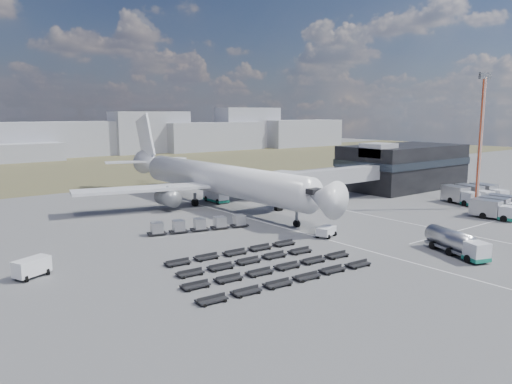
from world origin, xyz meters
TOP-DOWN VIEW (x-y plane):
  - ground at (0.00, 0.00)m, footprint 420.00×420.00m
  - grass_strip at (0.00, 110.00)m, footprint 420.00×90.00m
  - lane_markings at (9.77, 3.00)m, footprint 47.12×110.00m
  - terminal at (47.77, 23.96)m, footprint 30.40×16.40m
  - jet_bridge at (15.90, 20.42)m, footprint 30.30×3.80m
  - airliner at (0.00, 32.38)m, footprint 51.59×64.53m
  - skyline at (27.96, 150.05)m, footprint 303.59×26.83m
  - fuel_tanker at (5.17, -14.62)m, footprint 5.34×9.64m
  - pushback_tug at (-1.03, 1.71)m, footprint 3.68×2.83m
  - utility_van at (-38.85, 8.96)m, footprint 4.24×3.17m
  - catering_truck at (2.29, 35.03)m, footprint 2.69×6.13m
  - service_trucks_near at (33.32, -6.48)m, footprint 10.23×8.17m
  - service_trucks_far at (42.22, 3.03)m, footprint 11.82×10.05m
  - uld_row at (-13.33, 16.01)m, footprint 15.49×5.34m
  - baggage_dollies at (-17.53, -3.78)m, footprint 23.60×14.99m
  - floodlight_mast at (36.19, -0.59)m, footprint 2.33×1.90m

SIDE VIEW (x-z plane):
  - ground at x=0.00m, z-range 0.00..0.00m
  - grass_strip at x=0.00m, z-range 0.00..0.01m
  - lane_markings at x=9.77m, z-range 0.00..0.01m
  - baggage_dollies at x=-17.53m, z-range 0.00..0.70m
  - pushback_tug at x=-1.03m, z-range 0.00..1.47m
  - uld_row at x=-13.33m, z-range 0.17..1.88m
  - utility_van at x=-38.85m, z-range 0.00..2.10m
  - catering_truck at x=2.29m, z-range 0.03..2.81m
  - fuel_tanker at x=5.17m, z-range 0.00..3.03m
  - service_trucks_near at x=33.32m, z-range 0.13..3.02m
  - service_trucks_far at x=42.22m, z-range 0.13..3.24m
  - jet_bridge at x=15.90m, z-range 1.53..8.58m
  - terminal at x=47.77m, z-range -0.25..10.75m
  - airliner at x=0.00m, z-range -3.52..14.10m
  - skyline at x=27.96m, z-range -4.41..19.66m
  - floodlight_mast at x=36.19m, z-range 0.03..24.67m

